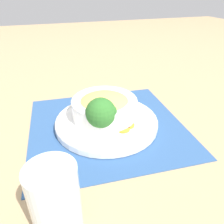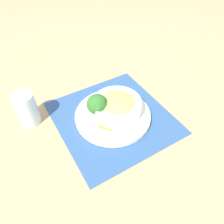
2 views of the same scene
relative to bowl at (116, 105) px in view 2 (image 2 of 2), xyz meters
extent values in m
plane|color=tan|center=(0.00, 0.02, -0.05)|extent=(4.00, 4.00, 0.00)
cube|color=#2D5184|center=(0.00, 0.02, -0.05)|extent=(0.45, 0.44, 0.00)
cylinder|color=white|center=(0.00, 0.02, -0.04)|extent=(0.29, 0.29, 0.02)
torus|color=white|center=(0.00, 0.02, -0.03)|extent=(0.29, 0.29, 0.01)
cylinder|color=white|center=(0.00, 0.00, -0.01)|extent=(0.18, 0.18, 0.05)
torus|color=white|center=(0.00, 0.00, 0.02)|extent=(0.18, 0.18, 0.01)
ellipsoid|color=#E0B75B|center=(0.00, 0.00, 0.01)|extent=(0.15, 0.15, 0.06)
cylinder|color=#759E51|center=(0.03, 0.07, -0.02)|extent=(0.02, 0.02, 0.03)
sphere|color=#2D6B28|center=(0.03, 0.07, 0.02)|extent=(0.08, 0.08, 0.08)
sphere|color=#2D6B28|center=(0.01, 0.08, 0.03)|extent=(0.03, 0.03, 0.03)
sphere|color=#2D6B28|center=(0.05, 0.06, 0.02)|extent=(0.03, 0.03, 0.03)
cylinder|color=orange|center=(-0.03, 0.08, -0.03)|extent=(0.04, 0.04, 0.01)
cylinder|color=orange|center=(-0.05, 0.06, -0.03)|extent=(0.04, 0.04, 0.01)
cylinder|color=silver|center=(0.16, 0.28, 0.01)|extent=(0.08, 0.08, 0.13)
cylinder|color=silver|center=(0.16, 0.28, -0.01)|extent=(0.07, 0.07, 0.08)
camera|label=1|loc=(0.15, 0.52, 0.29)|focal=35.00mm
camera|label=2|loc=(-0.47, 0.35, 0.56)|focal=35.00mm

